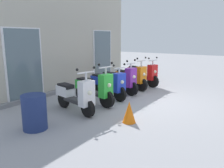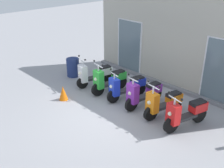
{
  "view_description": "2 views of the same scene",
  "coord_description": "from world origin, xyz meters",
  "px_view_note": "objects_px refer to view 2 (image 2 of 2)",
  "views": [
    {
      "loc": [
        -6.38,
        -2.96,
        2.03
      ],
      "look_at": [
        -0.46,
        0.97,
        0.52
      ],
      "focal_mm": 36.12,
      "sensor_mm": 36.0,
      "label": 1
    },
    {
      "loc": [
        5.37,
        -5.1,
        4.55
      ],
      "look_at": [
        -0.32,
        0.43,
        0.85
      ],
      "focal_mm": 42.57,
      "sensor_mm": 36.0,
      "label": 2
    }
  ],
  "objects_px": {
    "scooter_green": "(109,80)",
    "scooter_purple": "(143,93)",
    "scooter_blue": "(126,87)",
    "scooter_orange": "(163,103)",
    "trash_bin": "(73,67)",
    "scooter_red": "(186,113)",
    "traffic_cone": "(63,93)",
    "scooter_white": "(94,74)"
  },
  "relations": [
    {
      "from": "scooter_white",
      "to": "scooter_blue",
      "type": "relative_size",
      "value": 0.98
    },
    {
      "from": "scooter_red",
      "to": "trash_bin",
      "type": "distance_m",
      "value": 5.48
    },
    {
      "from": "scooter_orange",
      "to": "scooter_red",
      "type": "bearing_deg",
      "value": -4.84
    },
    {
      "from": "scooter_purple",
      "to": "trash_bin",
      "type": "relative_size",
      "value": 2.07
    },
    {
      "from": "scooter_green",
      "to": "scooter_blue",
      "type": "distance_m",
      "value": 0.83
    },
    {
      "from": "scooter_purple",
      "to": "scooter_blue",
      "type": "bearing_deg",
      "value": -178.46
    },
    {
      "from": "scooter_white",
      "to": "scooter_orange",
      "type": "relative_size",
      "value": 1.02
    },
    {
      "from": "scooter_blue",
      "to": "scooter_green",
      "type": "bearing_deg",
      "value": -174.65
    },
    {
      "from": "scooter_green",
      "to": "traffic_cone",
      "type": "bearing_deg",
      "value": -113.99
    },
    {
      "from": "scooter_green",
      "to": "trash_bin",
      "type": "bearing_deg",
      "value": -179.18
    },
    {
      "from": "scooter_green",
      "to": "trash_bin",
      "type": "xyz_separation_m",
      "value": [
        -2.2,
        -0.03,
        -0.1
      ]
    },
    {
      "from": "scooter_white",
      "to": "scooter_blue",
      "type": "bearing_deg",
      "value": 2.56
    },
    {
      "from": "scooter_green",
      "to": "scooter_purple",
      "type": "distance_m",
      "value": 1.59
    },
    {
      "from": "scooter_orange",
      "to": "traffic_cone",
      "type": "xyz_separation_m",
      "value": [
        -3.13,
        -1.65,
        -0.21
      ]
    },
    {
      "from": "scooter_white",
      "to": "trash_bin",
      "type": "bearing_deg",
      "value": -178.57
    },
    {
      "from": "scooter_red",
      "to": "trash_bin",
      "type": "xyz_separation_m",
      "value": [
        -5.48,
        -0.03,
        -0.09
      ]
    },
    {
      "from": "scooter_green",
      "to": "scooter_red",
      "type": "distance_m",
      "value": 3.28
    },
    {
      "from": "scooter_orange",
      "to": "trash_bin",
      "type": "relative_size",
      "value": 1.97
    },
    {
      "from": "scooter_green",
      "to": "scooter_orange",
      "type": "relative_size",
      "value": 1.02
    },
    {
      "from": "scooter_orange",
      "to": "scooter_red",
      "type": "distance_m",
      "value": 0.86
    },
    {
      "from": "scooter_green",
      "to": "scooter_purple",
      "type": "height_order",
      "value": "scooter_green"
    },
    {
      "from": "scooter_green",
      "to": "scooter_orange",
      "type": "xyz_separation_m",
      "value": [
        2.42,
        0.07,
        -0.03
      ]
    },
    {
      "from": "scooter_blue",
      "to": "scooter_red",
      "type": "relative_size",
      "value": 1.0
    },
    {
      "from": "scooter_orange",
      "to": "traffic_cone",
      "type": "distance_m",
      "value": 3.54
    },
    {
      "from": "scooter_purple",
      "to": "traffic_cone",
      "type": "height_order",
      "value": "scooter_purple"
    },
    {
      "from": "scooter_green",
      "to": "scooter_purple",
      "type": "xyz_separation_m",
      "value": [
        1.59,
        0.1,
        -0.01
      ]
    },
    {
      "from": "scooter_red",
      "to": "trash_bin",
      "type": "bearing_deg",
      "value": -179.67
    },
    {
      "from": "scooter_blue",
      "to": "scooter_red",
      "type": "distance_m",
      "value": 2.45
    },
    {
      "from": "traffic_cone",
      "to": "trash_bin",
      "type": "distance_m",
      "value": 2.16
    },
    {
      "from": "scooter_red",
      "to": "scooter_purple",
      "type": "bearing_deg",
      "value": 176.69
    },
    {
      "from": "scooter_purple",
      "to": "scooter_green",
      "type": "bearing_deg",
      "value": -176.48
    },
    {
      "from": "scooter_blue",
      "to": "trash_bin",
      "type": "distance_m",
      "value": 3.03
    },
    {
      "from": "scooter_blue",
      "to": "trash_bin",
      "type": "relative_size",
      "value": 2.05
    },
    {
      "from": "scooter_orange",
      "to": "scooter_purple",
      "type": "bearing_deg",
      "value": 178.26
    },
    {
      "from": "scooter_blue",
      "to": "scooter_orange",
      "type": "height_order",
      "value": "scooter_orange"
    },
    {
      "from": "scooter_purple",
      "to": "scooter_orange",
      "type": "relative_size",
      "value": 1.05
    },
    {
      "from": "scooter_green",
      "to": "scooter_red",
      "type": "bearing_deg",
      "value": 0.0
    },
    {
      "from": "scooter_white",
      "to": "scooter_red",
      "type": "distance_m",
      "value": 4.12
    },
    {
      "from": "trash_bin",
      "to": "scooter_green",
      "type": "bearing_deg",
      "value": 0.82
    },
    {
      "from": "scooter_red",
      "to": "trash_bin",
      "type": "height_order",
      "value": "scooter_red"
    },
    {
      "from": "scooter_white",
      "to": "scooter_green",
      "type": "bearing_deg",
      "value": -0.18
    },
    {
      "from": "traffic_cone",
      "to": "scooter_blue",
      "type": "bearing_deg",
      "value": 47.3
    }
  ]
}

